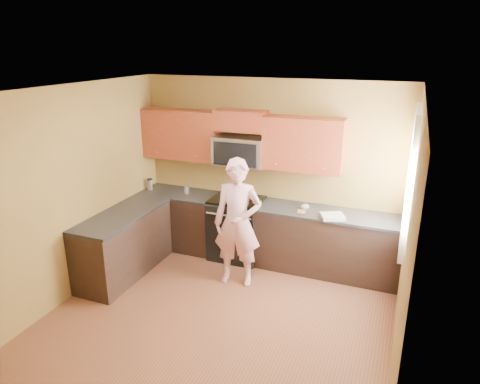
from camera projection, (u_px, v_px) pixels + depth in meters
The scene contains 25 objects.
floor at pixel (216, 321), 5.25m from camera, with size 4.00×4.00×0.00m, color brown.
ceiling at pixel (211, 92), 4.38m from camera, with size 4.00×4.00×0.00m, color white.
wall_back at pixel (269, 170), 6.57m from camera, with size 4.00×4.00×0.00m, color olive.
wall_front at pixel (93, 317), 3.05m from camera, with size 4.00×4.00×0.00m, color olive.
wall_left at pixel (69, 195), 5.51m from camera, with size 4.00×4.00×0.00m, color olive.
wall_right at pixel (407, 246), 4.12m from camera, with size 4.00×4.00×0.00m, color olive.
cabinet_back_run at pixel (262, 233), 6.60m from camera, with size 4.00×0.60×0.88m, color black.
cabinet_left_run at pixel (124, 245), 6.22m from camera, with size 0.60×1.60×0.88m, color black.
countertop_back at pixel (262, 205), 6.44m from camera, with size 4.00×0.62×0.04m, color black.
countertop_left at pixel (122, 215), 6.07m from camera, with size 0.62×1.60×0.04m, color black.
stove at pixel (237, 228), 6.71m from camera, with size 0.76×0.65×0.95m, color black, non-canonical shape.
microwave at pixel (240, 164), 6.50m from camera, with size 0.76×0.40×0.42m, color silver, non-canonical shape.
upper_cab_left at pixel (182, 158), 6.88m from camera, with size 1.22×0.33×0.75m, color maroon, non-canonical shape.
upper_cab_right at pixel (302, 170), 6.21m from camera, with size 1.12×0.33×0.75m, color maroon, non-canonical shape.
upper_cab_over_mw at pixel (241, 120), 6.32m from camera, with size 0.76×0.33×0.30m, color maroon.
window at pixel (411, 180), 5.08m from camera, with size 0.06×1.06×1.66m, color white, non-canonical shape.
woman at pixel (238, 223), 5.85m from camera, with size 0.64×0.42×1.76m, color pink.
frying_pan at pixel (234, 201), 6.47m from camera, with size 0.23×0.41×0.05m, color black, non-canonical shape.
butter_tub at pixel (257, 204), 6.41m from camera, with size 0.13×0.13×0.10m, color yellow, non-canonical shape.
toast_slice at pixel (301, 211), 6.12m from camera, with size 0.11×0.11×0.01m, color #B27F47.
napkin_a at pixel (238, 202), 6.42m from camera, with size 0.11×0.12×0.06m, color silver.
napkin_b at pixel (305, 207), 6.23m from camera, with size 0.12×0.13×0.07m, color silver.
dish_towel at pixel (332, 216), 5.90m from camera, with size 0.30×0.24×0.05m, color white.
travel_mug at pixel (150, 189), 7.07m from camera, with size 0.08×0.08×0.18m, color silver, non-canonical shape.
glass_c at pixel (186, 189), 6.88m from camera, with size 0.07×0.07×0.12m, color silver.
Camera 1 is at (1.91, -4.05, 3.16)m, focal length 32.75 mm.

